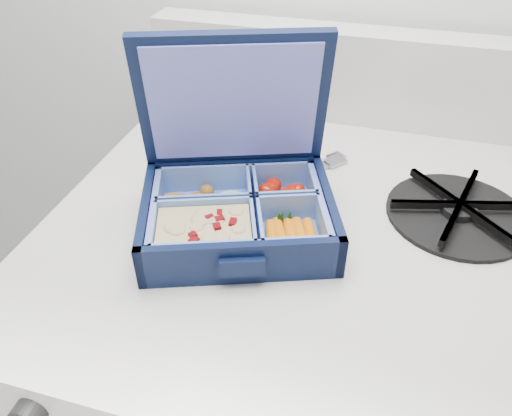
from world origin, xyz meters
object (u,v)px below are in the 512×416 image
(stove, at_px, (289,412))
(burner_grate, at_px, (459,208))
(bento_box, at_px, (238,215))
(fork, at_px, (283,182))

(stove, distance_m, burner_grate, 0.50)
(bento_box, bearing_deg, burner_grate, 2.19)
(fork, bearing_deg, stove, -14.14)
(burner_grate, xyz_separation_m, fork, (-0.22, 0.01, -0.01))
(burner_grate, height_order, fork, burner_grate)
(stove, relative_size, fork, 4.78)
(bento_box, height_order, burner_grate, bento_box)
(stove, height_order, fork, fork)
(stove, xyz_separation_m, burner_grate, (0.18, 0.04, 0.46))
(bento_box, relative_size, fork, 1.13)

